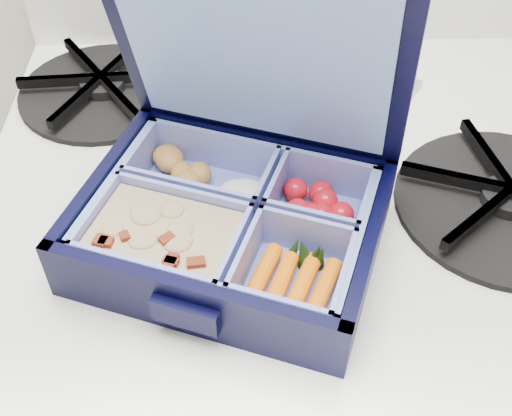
{
  "coord_description": "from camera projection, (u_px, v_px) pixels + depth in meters",
  "views": [
    {
      "loc": [
        -0.4,
        1.28,
        1.32
      ],
      "look_at": [
        -0.4,
        1.62,
        0.97
      ],
      "focal_mm": 45.0,
      "sensor_mm": 36.0,
      "label": 1
    }
  ],
  "objects": [
    {
      "name": "bento_box",
      "position": [
        231.0,
        224.0,
        0.49
      ],
      "size": [
        0.27,
        0.24,
        0.05
      ],
      "primitive_type": null,
      "rotation": [
        0.0,
        0.0,
        -0.35
      ],
      "color": "black",
      "rests_on": "stove"
    },
    {
      "name": "burner_grate",
      "position": [
        509.0,
        195.0,
        0.53
      ],
      "size": [
        0.24,
        0.24,
        0.03
      ],
      "primitive_type": "cylinder",
      "rotation": [
        0.0,
        0.0,
        -0.35
      ],
      "color": "black",
      "rests_on": "stove"
    },
    {
      "name": "burner_grate_rear",
      "position": [
        103.0,
        85.0,
        0.64
      ],
      "size": [
        0.18,
        0.18,
        0.02
      ],
      "primitive_type": "cylinder",
      "rotation": [
        0.0,
        0.0,
        0.06
      ],
      "color": "black",
      "rests_on": "stove"
    },
    {
      "name": "fork",
      "position": [
        364.0,
        134.0,
        0.6
      ],
      "size": [
        0.14,
        0.17,
        0.01
      ],
      "primitive_type": null,
      "rotation": [
        0.0,
        0.0,
        -0.63
      ],
      "color": "silver",
      "rests_on": "stove"
    }
  ]
}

